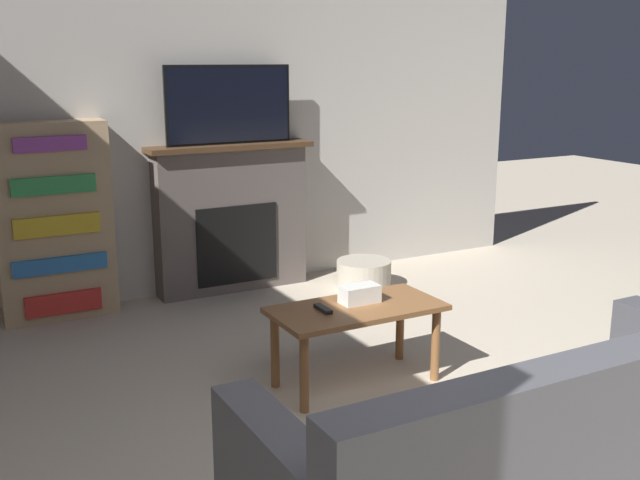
# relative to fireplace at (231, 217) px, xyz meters

# --- Properties ---
(wall_back) EXTENTS (5.75, 0.06, 2.70)m
(wall_back) POSITION_rel_fireplace_xyz_m (-0.07, 0.14, 0.76)
(wall_back) COLOR beige
(wall_back) RESTS_ON ground_plane
(fireplace) EXTENTS (1.30, 0.28, 1.17)m
(fireplace) POSITION_rel_fireplace_xyz_m (0.00, 0.00, 0.00)
(fireplace) COLOR #605651
(fireplace) RESTS_ON ground_plane
(tv) EXTENTS (1.00, 0.03, 0.59)m
(tv) POSITION_rel_fireplace_xyz_m (0.00, -0.02, 0.88)
(tv) COLOR black
(tv) RESTS_ON fireplace
(couch) EXTENTS (2.15, 0.88, 0.91)m
(couch) POSITION_rel_fireplace_xyz_m (-0.25, -3.60, -0.28)
(couch) COLOR #4C4C51
(couch) RESTS_ON ground_plane
(coffee_table) EXTENTS (0.96, 0.48, 0.46)m
(coffee_table) POSITION_rel_fireplace_xyz_m (-0.06, -2.01, -0.20)
(coffee_table) COLOR brown
(coffee_table) RESTS_ON ground_plane
(tissue_box) EXTENTS (0.22, 0.12, 0.10)m
(tissue_box) POSITION_rel_fireplace_xyz_m (-0.01, -1.96, -0.08)
(tissue_box) COLOR white
(tissue_box) RESTS_ON coffee_table
(remote_control) EXTENTS (0.04, 0.15, 0.02)m
(remote_control) POSITION_rel_fireplace_xyz_m (-0.26, -1.99, -0.11)
(remote_control) COLOR black
(remote_control) RESTS_ON coffee_table
(bookshelf) EXTENTS (0.78, 0.29, 1.39)m
(bookshelf) POSITION_rel_fireplace_xyz_m (-1.33, -0.02, 0.11)
(bookshelf) COLOR tan
(bookshelf) RESTS_ON ground_plane
(storage_basket) EXTENTS (0.44, 0.44, 0.23)m
(storage_basket) POSITION_rel_fireplace_xyz_m (0.94, -0.47, -0.47)
(storage_basket) COLOR #BCB29E
(storage_basket) RESTS_ON ground_plane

